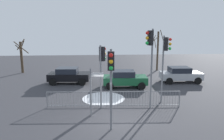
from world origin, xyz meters
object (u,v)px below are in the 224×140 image
at_px(bare_tree_left, 158,50).
at_px(bare_tree_centre, 21,56).
at_px(car_silver_near, 180,74).
at_px(traffic_light_rear_right, 165,54).
at_px(car_green_far, 125,78).
at_px(car_black_mid, 69,75).
at_px(traffic_light_foreground_right, 111,72).
at_px(traffic_light_rear_left, 102,62).
at_px(traffic_light_foreground_left, 150,51).
at_px(direction_sign_post, 92,90).

distance_m(bare_tree_left, bare_tree_centre, 16.09).
bearing_deg(car_silver_near, traffic_light_rear_right, -120.32).
xyz_separation_m(car_green_far, car_black_mid, (-5.09, 1.70, 0.00)).
relative_size(traffic_light_foreground_right, bare_tree_left, 0.84).
height_order(traffic_light_rear_left, car_black_mid, traffic_light_rear_left).
height_order(traffic_light_foreground_left, car_green_far, traffic_light_foreground_left).
distance_m(traffic_light_foreground_left, car_green_far, 6.00).
relative_size(traffic_light_rear_right, traffic_light_rear_left, 1.13).
xyz_separation_m(direction_sign_post, car_black_mid, (-2.38, 7.81, -0.84)).
distance_m(traffic_light_foreground_left, car_black_mid, 9.55).
relative_size(car_silver_near, car_black_mid, 0.99).
relative_size(traffic_light_rear_right, car_silver_near, 1.20).
distance_m(traffic_light_foreground_right, car_black_mid, 10.53).
height_order(car_black_mid, bare_tree_left, bare_tree_left).
bearing_deg(bare_tree_centre, car_silver_near, -18.32).
relative_size(traffic_light_foreground_left, direction_sign_post, 1.77).
bearing_deg(direction_sign_post, car_black_mid, 112.11).
xyz_separation_m(traffic_light_foreground_left, car_green_far, (-0.88, 5.16, -2.93)).
height_order(car_green_far, car_silver_near, same).
xyz_separation_m(traffic_light_foreground_left, traffic_light_foreground_right, (-2.61, -2.86, -0.68)).
relative_size(traffic_light_foreground_left, bare_tree_centre, 1.29).
xyz_separation_m(traffic_light_rear_left, bare_tree_left, (7.04, 12.03, -0.43)).
bearing_deg(car_black_mid, bare_tree_centre, 142.95).
distance_m(direction_sign_post, bare_tree_centre, 15.46).
xyz_separation_m(car_black_mid, bare_tree_left, (10.05, 5.52, 1.79)).
bearing_deg(traffic_light_rear_right, traffic_light_foreground_right, -15.61).
height_order(traffic_light_rear_right, direction_sign_post, traffic_light_rear_right).
relative_size(traffic_light_foreground_right, bare_tree_centre, 1.05).
bearing_deg(car_silver_near, car_green_far, -164.94).
bearing_deg(bare_tree_centre, bare_tree_left, 1.32).
bearing_deg(car_silver_near, bare_tree_left, 97.38).
relative_size(direction_sign_post, car_silver_near, 0.74).
bearing_deg(car_green_far, traffic_light_foreground_left, -77.27).
xyz_separation_m(car_silver_near, bare_tree_centre, (-16.67, 5.52, 1.25)).
bearing_deg(car_green_far, traffic_light_rear_left, -110.34).
bearing_deg(traffic_light_foreground_right, direction_sign_post, -59.11).
relative_size(traffic_light_foreground_right, car_silver_near, 1.07).
bearing_deg(traffic_light_rear_right, direction_sign_post, -38.25).
bearing_deg(traffic_light_foreground_right, bare_tree_centre, -53.93).
bearing_deg(traffic_light_foreground_left, traffic_light_foreground_right, 112.51).
height_order(car_green_far, bare_tree_centre, bare_tree_centre).
relative_size(car_green_far, car_silver_near, 1.01).
relative_size(traffic_light_rear_right, traffic_light_foreground_right, 1.12).
height_order(traffic_light_rear_left, car_green_far, traffic_light_rear_left).
xyz_separation_m(car_green_far, car_silver_near, (5.56, 1.33, 0.00)).
relative_size(traffic_light_foreground_right, direction_sign_post, 1.44).
bearing_deg(bare_tree_centre, traffic_light_foreground_left, -45.07).
bearing_deg(traffic_light_foreground_left, bare_tree_centre, 19.79).
relative_size(traffic_light_rear_right, car_black_mid, 1.19).
distance_m(traffic_light_rear_left, traffic_light_foreground_right, 3.24).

